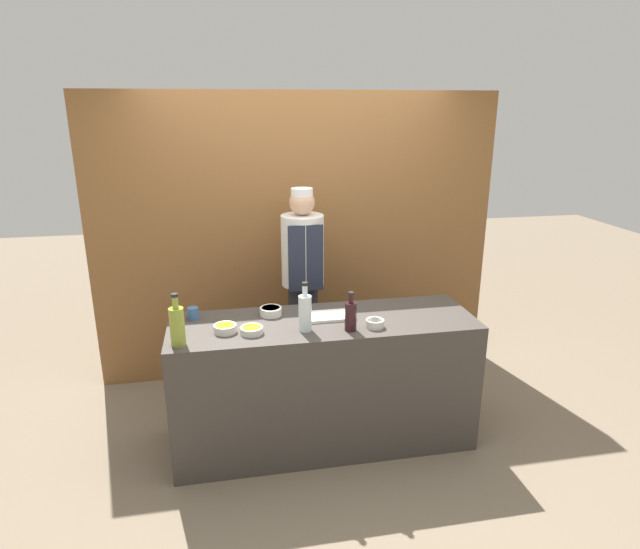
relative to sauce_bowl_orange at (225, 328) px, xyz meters
name	(u,v)px	position (x,y,z in m)	size (l,w,h in m)	color
ground_plane	(323,438)	(0.65, 0.07, -0.94)	(14.00, 14.00, 0.00)	#756651
cabinet_wall	(297,237)	(0.65, 1.26, 0.26)	(3.40, 0.18, 2.40)	brown
counter	(324,382)	(0.65, 0.07, -0.49)	(2.04, 0.66, 0.92)	#3D3833
sauce_bowl_orange	(225,328)	(0.00, 0.00, 0.00)	(0.14, 0.14, 0.05)	silver
sauce_bowl_yellow	(252,330)	(0.16, -0.05, 0.00)	(0.14, 0.14, 0.04)	silver
sauce_bowl_white	(375,323)	(0.95, -0.10, 0.00)	(0.12, 0.12, 0.05)	silver
sauce_bowl_brown	(271,311)	(0.31, 0.23, 0.00)	(0.15, 0.15, 0.06)	silver
cutting_board	(329,316)	(0.69, 0.12, -0.02)	(0.34, 0.19, 0.02)	white
bottle_wine	(351,315)	(0.79, -0.12, 0.07)	(0.08, 0.08, 0.26)	black
bottle_clear	(305,312)	(0.50, -0.07, 0.10)	(0.08, 0.08, 0.32)	silver
bottle_oil	(177,325)	(-0.28, -0.14, 0.10)	(0.09, 0.09, 0.33)	olive
cup_blue	(193,313)	(-0.21, 0.26, 0.01)	(0.07, 0.07, 0.08)	#386093
chef_center	(303,285)	(0.62, 0.79, -0.02)	(0.33, 0.33, 1.69)	#28282D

